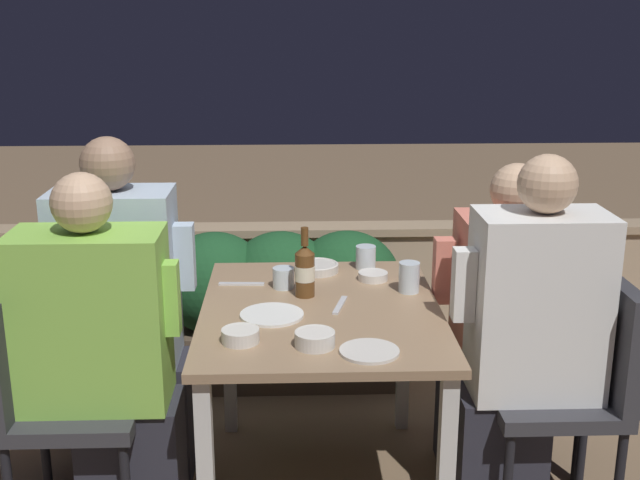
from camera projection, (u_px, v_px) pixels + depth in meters
parapet_wall at (311, 283)px, 4.24m from camera, size 9.00×0.18×0.64m
dining_table at (321, 332)px, 2.79m from camera, size 0.82×1.04×0.73m
planter_hedge at (281, 300)px, 3.76m from camera, size 1.12×0.47×0.73m
chair_left_near at (47, 384)px, 2.63m from camera, size 0.43×0.43×0.87m
person_green_blouse at (105, 360)px, 2.61m from camera, size 0.52×0.26×1.24m
chair_left_far at (77, 344)px, 2.95m from camera, size 0.43×0.43×0.87m
person_blue_shirt at (127, 313)px, 2.92m from camera, size 0.50×0.26×1.30m
chair_right_near at (579, 373)px, 2.71m from camera, size 0.43×0.43×0.87m
person_white_polo at (525, 344)px, 2.67m from camera, size 0.50×0.26×1.28m
chair_right_far at (549, 337)px, 3.01m from camera, size 0.43×0.43×0.87m
person_coral_top at (498, 321)px, 2.98m from camera, size 0.48×0.26×1.20m
beer_bottle at (305, 270)px, 2.85m from camera, size 0.07×0.07×0.25m
plate_0 at (272, 315)px, 2.69m from camera, size 0.21×0.21×0.01m
plate_1 at (369, 351)px, 2.40m from camera, size 0.18×0.18×0.01m
bowl_0 at (240, 335)px, 2.47m from camera, size 0.12×0.12×0.04m
bowl_1 at (315, 338)px, 2.44m from camera, size 0.12×0.12×0.05m
bowl_2 at (318, 267)px, 3.14m from camera, size 0.17×0.17×0.03m
bowl_3 at (373, 275)px, 3.05m from camera, size 0.11×0.11×0.03m
glass_cup_0 at (283, 278)px, 2.95m from camera, size 0.08×0.08×0.08m
glass_cup_1 at (409, 277)px, 2.91m from camera, size 0.08×0.08×0.11m
glass_cup_2 at (366, 257)px, 3.17m from camera, size 0.08×0.08×0.09m
fork_0 at (340, 305)px, 2.78m from camera, size 0.06×0.17×0.01m
fork_1 at (241, 284)px, 2.99m from camera, size 0.17×0.03×0.01m
potted_plant at (0, 310)px, 3.40m from camera, size 0.37×0.37×0.80m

